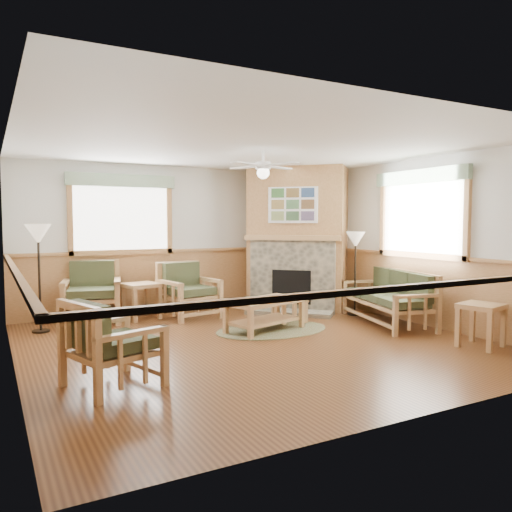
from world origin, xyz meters
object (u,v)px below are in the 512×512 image
footstool (289,310)px  armchair_back_right (189,290)px  floor_lamp_left (39,278)px  sofa (387,297)px  end_table_chairs (141,301)px  armchair_left (113,343)px  coffee_table (265,315)px  end_table_sofa (481,325)px  floor_lamp_right (355,273)px  armchair_back_left (92,292)px

footstool → armchair_back_right: bearing=138.5°
floor_lamp_left → sofa: bearing=-21.5°
sofa → end_table_chairs: 4.16m
sofa → armchair_left: (-4.69, -1.06, 0.01)m
end_table_chairs → coffee_table: bearing=-52.6°
sofa → end_table_chairs: size_ratio=3.07×
armchair_left → end_table_chairs: 3.58m
coffee_table → end_table_sofa: end_table_sofa is taller
armchair_back_right → armchair_left: 3.66m
footstool → end_table_chairs: bearing=145.1°
armchair_left → footstool: size_ratio=1.89×
armchair_left → sofa: bearing=-94.4°
armchair_back_right → floor_lamp_left: floor_lamp_left is taller
armchair_left → footstool: 3.83m
armchair_back_right → floor_lamp_right: 2.96m
footstool → floor_lamp_right: (1.37, -0.02, 0.55)m
armchair_back_left → end_table_sofa: (4.27, -4.20, -0.22)m
sofa → armchair_back_left: (-4.27, 2.42, 0.07)m
armchair_back_left → coffee_table: 2.97m
end_table_sofa → armchair_back_left: bearing=135.4°
armchair_back_right → end_table_sofa: 4.66m
footstool → coffee_table: bearing=-151.0°
armchair_back_right → end_table_chairs: armchair_back_right is taller
armchair_back_left → sofa: bearing=-16.4°
coffee_table → floor_lamp_right: floor_lamp_right is taller
floor_lamp_right → floor_lamp_left: bearing=166.9°
armchair_back_left → end_table_chairs: 0.83m
coffee_table → floor_lamp_left: size_ratio=0.75×
armchair_left → footstool: bearing=-77.4°
end_table_sofa → floor_lamp_right: bearing=90.0°
armchair_back_right → end_table_sofa: bearing=-64.2°
end_table_chairs → floor_lamp_left: (-1.63, -0.30, 0.52)m
sofa → armchair_back_left: armchair_back_left is taller
end_table_chairs → armchair_back_right: bearing=-20.6°
sofa → floor_lamp_left: (-5.10, 2.00, 0.39)m
armchair_back_right → coffee_table: 1.69m
armchair_back_left → floor_lamp_right: floor_lamp_right is taller
armchair_left → floor_lamp_right: 5.06m
armchair_left → end_table_chairs: size_ratio=1.46×
end_table_sofa → armchair_back_right: bearing=125.5°
armchair_back_left → armchair_left: armchair_back_left is taller
armchair_back_left → floor_lamp_right: (4.27, -1.61, 0.24)m
armchair_back_right → coffee_table: bearing=-77.3°
sofa → coffee_table: sofa is taller
armchair_left → floor_lamp_right: (4.69, 1.88, 0.30)m
armchair_back_left → coffee_table: armchair_back_left is taller
armchair_back_left → end_table_sofa: armchair_back_left is taller
armchair_back_left → armchair_back_right: 1.62m
armchair_back_right → end_table_chairs: bearing=149.7°
armchair_left → floor_lamp_right: size_ratio=0.60×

